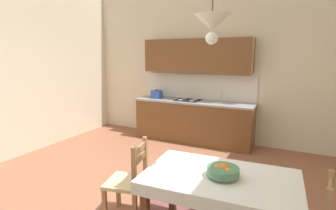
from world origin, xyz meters
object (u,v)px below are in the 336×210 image
object	(u,v)px
dining_table	(220,188)
pendant_lamp	(212,23)
kitchen_cabinetry	(194,102)
fruit_bowl	(223,171)
dining_chair_tv_side	(129,182)

from	to	relation	value
dining_table	pendant_lamp	size ratio (longest dim) A/B	1.84
dining_table	kitchen_cabinetry	bearing A→B (deg)	115.38
kitchen_cabinetry	fruit_bowl	bearing A→B (deg)	-64.35
kitchen_cabinetry	pendant_lamp	xyz separation A→B (m)	(1.27, -2.93, 1.29)
fruit_bowl	dining_chair_tv_side	bearing A→B (deg)	177.89
kitchen_cabinetry	dining_table	bearing A→B (deg)	-64.62
dining_table	fruit_bowl	size ratio (longest dim) A/B	4.93
dining_table	fruit_bowl	xyz separation A→B (m)	(0.03, -0.02, 0.19)
kitchen_cabinetry	dining_chair_tv_side	size ratio (longest dim) A/B	2.76
fruit_bowl	pendant_lamp	xyz separation A→B (m)	(-0.17, 0.07, 1.33)
kitchen_cabinetry	dining_table	xyz separation A→B (m)	(1.41, -2.98, -0.23)
fruit_bowl	pendant_lamp	bearing A→B (deg)	157.95
dining_chair_tv_side	fruit_bowl	xyz separation A→B (m)	(1.09, -0.04, 0.37)
dining_chair_tv_side	pendant_lamp	distance (m)	1.93
dining_chair_tv_side	fruit_bowl	world-z (taller)	dining_chair_tv_side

